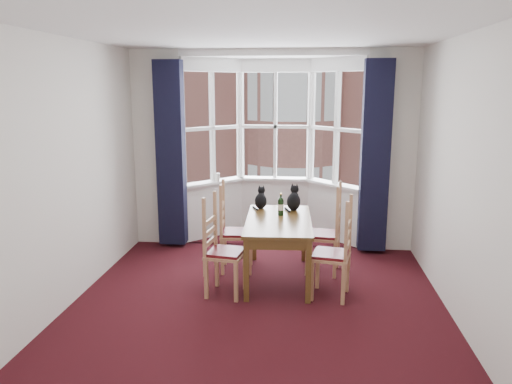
# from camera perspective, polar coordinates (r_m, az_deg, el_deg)

# --- Properties ---
(floor) EXTENTS (4.50, 4.50, 0.00)m
(floor) POSITION_cam_1_polar(r_m,az_deg,el_deg) (5.33, -0.04, -13.55)
(floor) COLOR black
(floor) RESTS_ON ground
(ceiling) EXTENTS (4.50, 4.50, 0.00)m
(ceiling) POSITION_cam_1_polar(r_m,az_deg,el_deg) (4.83, -0.04, 17.97)
(ceiling) COLOR white
(ceiling) RESTS_ON floor
(wall_left) EXTENTS (0.00, 4.50, 4.50)m
(wall_left) POSITION_cam_1_polar(r_m,az_deg,el_deg) (5.46, -21.40, 1.71)
(wall_left) COLOR silver
(wall_left) RESTS_ON floor
(wall_right) EXTENTS (0.00, 4.50, 4.50)m
(wall_right) POSITION_cam_1_polar(r_m,az_deg,el_deg) (5.09, 22.96, 0.88)
(wall_right) COLOR silver
(wall_right) RESTS_ON floor
(wall_near) EXTENTS (4.00, 0.00, 4.00)m
(wall_near) POSITION_cam_1_polar(r_m,az_deg,el_deg) (2.73, -4.91, -7.36)
(wall_near) COLOR silver
(wall_near) RESTS_ON floor
(wall_back_pier_left) EXTENTS (0.70, 0.12, 2.80)m
(wall_back_pier_left) POSITION_cam_1_polar(r_m,az_deg,el_deg) (7.40, -11.07, 4.85)
(wall_back_pier_left) COLOR silver
(wall_back_pier_left) RESTS_ON floor
(wall_back_pier_right) EXTENTS (0.70, 0.12, 2.80)m
(wall_back_pier_right) POSITION_cam_1_polar(r_m,az_deg,el_deg) (7.18, 15.11, 4.44)
(wall_back_pier_right) COLOR silver
(wall_back_pier_right) RESTS_ON floor
(bay_window) EXTENTS (2.76, 0.94, 2.80)m
(bay_window) POSITION_cam_1_polar(r_m,az_deg,el_deg) (7.60, 2.09, 5.25)
(bay_window) COLOR white
(bay_window) RESTS_ON floor
(curtain_left) EXTENTS (0.38, 0.22, 2.60)m
(curtain_left) POSITION_cam_1_polar(r_m,az_deg,el_deg) (7.17, -9.70, 4.27)
(curtain_left) COLOR black
(curtain_left) RESTS_ON floor
(curtain_right) EXTENTS (0.38, 0.22, 2.60)m
(curtain_right) POSITION_cam_1_polar(r_m,az_deg,el_deg) (6.98, 13.45, 3.90)
(curtain_right) COLOR black
(curtain_right) RESTS_ON floor
(dining_table) EXTENTS (0.82, 1.46, 0.75)m
(dining_table) POSITION_cam_1_polar(r_m,az_deg,el_deg) (5.96, 2.59, -3.98)
(dining_table) COLOR brown
(dining_table) RESTS_ON floor
(chair_left_near) EXTENTS (0.46, 0.47, 0.92)m
(chair_left_near) POSITION_cam_1_polar(r_m,az_deg,el_deg) (5.62, -4.37, -6.98)
(chair_left_near) COLOR tan
(chair_left_near) RESTS_ON floor
(chair_left_far) EXTENTS (0.43, 0.45, 0.92)m
(chair_left_far) POSITION_cam_1_polar(r_m,az_deg,el_deg) (6.31, -3.03, -4.81)
(chair_left_far) COLOR tan
(chair_left_far) RESTS_ON floor
(chair_right_near) EXTENTS (0.47, 0.49, 0.92)m
(chair_right_near) POSITION_cam_1_polar(r_m,az_deg,el_deg) (5.57, 9.46, -7.30)
(chair_right_near) COLOR tan
(chair_right_near) RESTS_ON floor
(chair_right_far) EXTENTS (0.45, 0.47, 0.92)m
(chair_right_far) POSITION_cam_1_polar(r_m,az_deg,el_deg) (6.28, 8.49, -5.02)
(chair_right_far) COLOR tan
(chair_right_far) RESTS_ON floor
(cat_left) EXTENTS (0.16, 0.22, 0.30)m
(cat_left) POSITION_cam_1_polar(r_m,az_deg,el_deg) (6.43, 0.55, -0.89)
(cat_left) COLOR black
(cat_left) RESTS_ON dining_table
(cat_right) EXTENTS (0.19, 0.26, 0.34)m
(cat_right) POSITION_cam_1_polar(r_m,az_deg,el_deg) (6.36, 4.34, -0.93)
(cat_right) COLOR black
(cat_right) RESTS_ON dining_table
(wine_bottle) EXTENTS (0.07, 0.07, 0.27)m
(wine_bottle) POSITION_cam_1_polar(r_m,az_deg,el_deg) (6.09, 2.85, -1.57)
(wine_bottle) COLOR black
(wine_bottle) RESTS_ON dining_table
(candle_tall) EXTENTS (0.06, 0.06, 0.12)m
(candle_tall) POSITION_cam_1_polar(r_m,az_deg,el_deg) (7.62, -4.38, 1.69)
(candle_tall) COLOR white
(candle_tall) RESTS_ON bay_window
(street) EXTENTS (80.00, 80.00, 0.00)m
(street) POSITION_cam_1_polar(r_m,az_deg,el_deg) (37.95, 4.95, -0.56)
(street) COLOR #333335
(street) RESTS_ON ground
(tenement_building) EXTENTS (18.40, 7.80, 15.20)m
(tenement_building) POSITION_cam_1_polar(r_m,az_deg,el_deg) (18.81, 4.39, 9.93)
(tenement_building) COLOR #9D5D51
(tenement_building) RESTS_ON street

